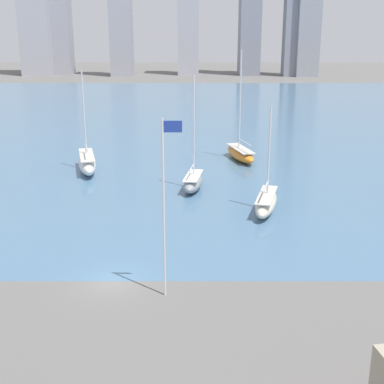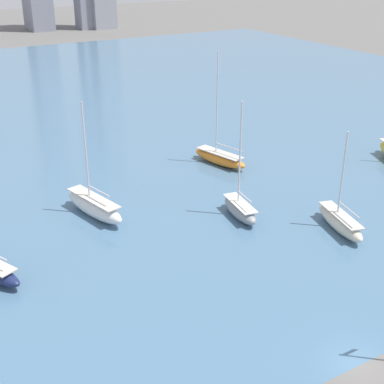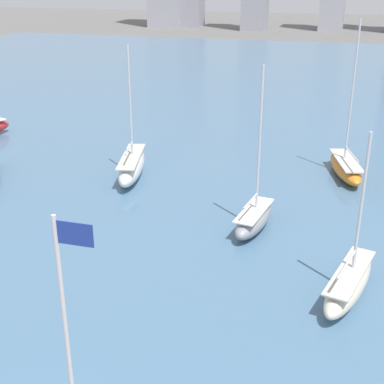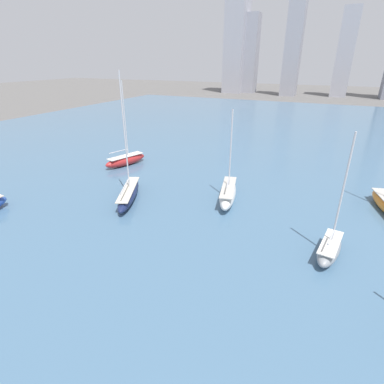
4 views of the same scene
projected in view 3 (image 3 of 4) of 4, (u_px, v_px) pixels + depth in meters
harbor_water at (272, 94)px, 83.98m from camera, size 180.00×140.00×0.00m
flag_pole at (72, 368)px, 16.75m from camera, size 1.24×0.14×11.57m
sailboat_cream at (349, 283)px, 31.27m from camera, size 3.66×7.92×9.93m
sailboat_orange at (346, 167)px, 49.89m from camera, size 4.16×8.61×14.11m
sailboat_gray at (254, 218)px, 39.40m from camera, size 2.77×6.50×12.07m
sailboat_white at (132, 166)px, 49.54m from camera, size 4.09×9.43×11.98m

